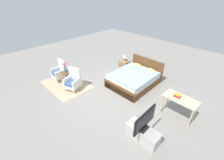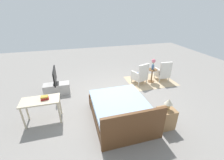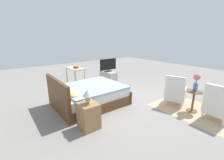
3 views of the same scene
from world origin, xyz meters
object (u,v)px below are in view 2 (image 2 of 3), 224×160
at_px(flower_vase, 153,63).
at_px(tv_flatscreen, 55,76).
at_px(armchair_by_window_right, 140,75).
at_px(nightstand, 166,118).
at_px(table_lamp, 169,103).
at_px(tv_stand, 57,89).
at_px(bed, 121,112).
at_px(side_table, 152,74).
at_px(vanity_desk, 41,103).
at_px(book_stack, 45,98).
at_px(armchair_by_window_left, 163,73).

xyz_separation_m(flower_vase, tv_flatscreen, (4.06, -0.02, -0.15)).
height_order(armchair_by_window_right, nightstand, armchair_by_window_right).
height_order(armchair_by_window_right, table_lamp, armchair_by_window_right).
height_order(armchair_by_window_right, tv_stand, armchair_by_window_right).
xyz_separation_m(bed, nightstand, (-1.10, 0.59, -0.00)).
relative_size(side_table, tv_stand, 0.63).
bearing_deg(tv_stand, vanity_desk, 79.60).
relative_size(flower_vase, tv_flatscreen, 0.52).
xyz_separation_m(flower_vase, tv_stand, (4.05, -0.02, -0.68)).
relative_size(side_table, nightstand, 1.02).
bearing_deg(vanity_desk, book_stack, -179.25).
bearing_deg(tv_stand, side_table, 179.66).
xyz_separation_m(tv_flatscreen, book_stack, (0.15, 1.56, 0.05)).
bearing_deg(tv_flatscreen, armchair_by_window_right, 179.94).
bearing_deg(nightstand, armchair_by_window_left, -120.75).
relative_size(armchair_by_window_left, tv_flatscreen, 1.01).
height_order(nightstand, tv_stand, nightstand).
bearing_deg(armchair_by_window_left, nightstand, 59.25).
xyz_separation_m(nightstand, tv_flatscreen, (3.02, -2.70, 0.45)).
bearing_deg(vanity_desk, armchair_by_window_left, -162.42).
height_order(nightstand, table_lamp, table_lamp).
relative_size(nightstand, tv_flatscreen, 0.65).
bearing_deg(book_stack, tv_stand, -95.72).
bearing_deg(table_lamp, tv_stand, -41.75).
bearing_deg(vanity_desk, nightstand, 161.08).
bearing_deg(tv_flatscreen, table_lamp, 138.27).
xyz_separation_m(side_table, vanity_desk, (4.34, 1.54, 0.25)).
height_order(tv_stand, vanity_desk, vanity_desk).
height_order(tv_stand, book_stack, book_stack).
relative_size(armchair_by_window_left, flower_vase, 1.93).
xyz_separation_m(vanity_desk, book_stack, (-0.13, -0.00, 0.16)).
height_order(tv_stand, tv_flatscreen, tv_flatscreen).
bearing_deg(tv_flatscreen, side_table, 179.66).
relative_size(armchair_by_window_left, side_table, 1.53).
height_order(armchair_by_window_left, armchair_by_window_right, same).
bearing_deg(tv_flatscreen, vanity_desk, 79.68).
bearing_deg(side_table, nightstand, 68.90).
xyz_separation_m(armchair_by_window_left, vanity_desk, (4.91, 1.56, 0.25)).
height_order(flower_vase, nightstand, flower_vase).
distance_m(table_lamp, vanity_desk, 3.50).
xyz_separation_m(armchair_by_window_left, flower_vase, (0.57, 0.02, 0.51)).
relative_size(armchair_by_window_left, tv_stand, 0.96).
distance_m(tv_stand, tv_flatscreen, 0.53).
xyz_separation_m(bed, armchair_by_window_left, (-2.70, -2.10, 0.08)).
xyz_separation_m(table_lamp, tv_stand, (3.02, -2.70, -0.60)).
bearing_deg(nightstand, flower_vase, -111.10).
height_order(armchair_by_window_left, nightstand, armchair_by_window_left).
height_order(nightstand, tv_flatscreen, tv_flatscreen).
distance_m(armchair_by_window_right, book_stack, 4.00).
bearing_deg(side_table, tv_flatscreen, -0.34).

